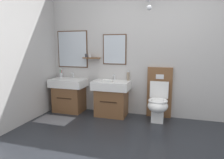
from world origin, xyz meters
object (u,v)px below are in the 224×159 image
object	(u,v)px
vanity_sink_right	(112,97)
toilet	(158,101)
soap_dispenser	(128,76)
vanity_sink_left	(69,94)
toothbrush_cup	(61,75)
folded_hand_towel	(107,81)

from	to	relation	value
vanity_sink_right	toilet	xyz separation A→B (m)	(0.93, 0.01, -0.01)
vanity_sink_right	toilet	size ratio (longest dim) A/B	0.74
toilet	soap_dispenser	xyz separation A→B (m)	(-0.64, 0.17, 0.42)
vanity_sink_left	toothbrush_cup	bearing A→B (deg)	148.62
vanity_sink_right	folded_hand_towel	bearing A→B (deg)	-104.50
vanity_sink_right	vanity_sink_left	bearing A→B (deg)	180.00
vanity_sink_left	folded_hand_towel	xyz separation A→B (m)	(0.92, -0.15, 0.35)
toilet	folded_hand_towel	world-z (taller)	toilet
vanity_sink_left	soap_dispenser	distance (m)	1.34
vanity_sink_right	toothbrush_cup	xyz separation A→B (m)	(-1.25, 0.18, 0.38)
soap_dispenser	vanity_sink_right	bearing A→B (deg)	-148.05
vanity_sink_right	folded_hand_towel	size ratio (longest dim) A/B	3.35
toilet	folded_hand_towel	bearing A→B (deg)	-170.12
soap_dispenser	toilet	bearing A→B (deg)	-15.03
folded_hand_towel	toilet	bearing A→B (deg)	9.88
toilet	toothbrush_cup	size ratio (longest dim) A/B	4.93
vanity_sink_right	toothbrush_cup	distance (m)	1.32
vanity_sink_left	vanity_sink_right	bearing A→B (deg)	0.00
toothbrush_cup	folded_hand_towel	bearing A→B (deg)	-15.27
vanity_sink_right	soap_dispenser	world-z (taller)	soap_dispenser
vanity_sink_right	toilet	bearing A→B (deg)	0.92
toilet	vanity_sink_left	bearing A→B (deg)	-179.55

